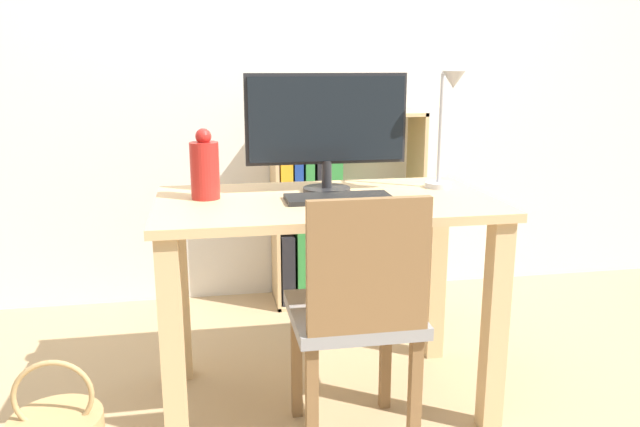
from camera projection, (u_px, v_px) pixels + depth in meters
ground_plane at (325, 399)px, 2.34m from camera, size 10.00×10.00×0.00m
wall_back at (282, 49)px, 3.16m from camera, size 8.00×0.05×2.60m
desk at (325, 244)px, 2.20m from camera, size 1.16×0.66×0.77m
monitor at (327, 124)px, 2.22m from camera, size 0.58×0.17×0.42m
keyboard at (339, 198)px, 2.13m from camera, size 0.36×0.15×0.02m
vase at (205, 168)px, 2.14m from camera, size 0.10×0.10×0.24m
desk_lamp at (447, 118)px, 2.24m from camera, size 0.10×0.19×0.43m
chair at (358, 311)px, 1.94m from camera, size 0.40×0.40×0.86m
bookshelf at (324, 221)px, 3.23m from camera, size 0.76×0.28×0.99m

